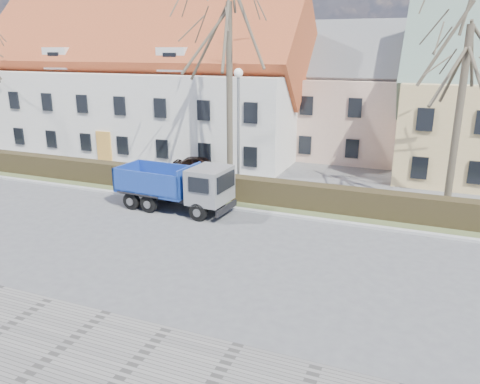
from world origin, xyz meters
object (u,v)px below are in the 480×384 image
at_px(parked_car_a, 200,165).
at_px(streetlight, 238,133).
at_px(dump_truck, 171,185).
at_px(cart_frame, 129,194).

bearing_deg(parked_car_a, streetlight, -137.95).
bearing_deg(dump_truck, parked_car_a, 107.70).
height_order(dump_truck, cart_frame, dump_truck).
relative_size(streetlight, parked_car_a, 2.00).
distance_m(dump_truck, parked_car_a, 6.98).
xyz_separation_m(dump_truck, cart_frame, (-2.91, 0.47, -0.92)).
bearing_deg(cart_frame, dump_truck, -9.18).
distance_m(dump_truck, streetlight, 4.77).
xyz_separation_m(cart_frame, parked_car_a, (1.19, 6.26, 0.27)).
distance_m(streetlight, cart_frame, 6.83).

